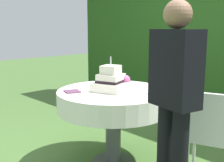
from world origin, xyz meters
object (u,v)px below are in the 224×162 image
object	(u,v)px
napkin_stack	(72,91)
cake_table	(113,102)
standing_person	(174,96)
serving_plate_far	(142,97)
serving_plate_near	(99,83)
wedding_cake	(111,81)
serving_plate_left	(148,92)
garden_chair	(210,131)

from	to	relation	value
napkin_stack	cake_table	bearing A→B (deg)	56.03
standing_person	serving_plate_far	bearing A→B (deg)	153.28
serving_plate_near	standing_person	size ratio (longest dim) A/B	0.07
cake_table	wedding_cake	distance (m)	0.22
serving_plate_left	garden_chair	xyz separation A→B (m)	(0.63, 0.05, -0.24)
napkin_stack	garden_chair	world-z (taller)	garden_chair
napkin_stack	garden_chair	xyz separation A→B (m)	(1.17, 0.58, -0.24)
serving_plate_near	serving_plate_far	xyz separation A→B (m)	(0.77, -0.16, 0.00)
wedding_cake	napkin_stack	xyz separation A→B (m)	(-0.23, -0.31, -0.09)
wedding_cake	standing_person	xyz separation A→B (m)	(0.91, -0.24, 0.05)
cake_table	serving_plate_far	bearing A→B (deg)	-1.65
wedding_cake	serving_plate_near	distance (m)	0.43
serving_plate_left	napkin_stack	distance (m)	0.75
napkin_stack	garden_chair	bearing A→B (deg)	26.20
cake_table	serving_plate_far	world-z (taller)	serving_plate_far
serving_plate_near	standing_person	xyz separation A→B (m)	(1.28, -0.41, 0.14)
serving_plate_near	serving_plate_left	distance (m)	0.69
cake_table	serving_plate_far	size ratio (longest dim) A/B	11.11
garden_chair	wedding_cake	bearing A→B (deg)	-164.35
serving_plate_far	napkin_stack	world-z (taller)	same
wedding_cake	serving_plate_left	size ratio (longest dim) A/B	2.70
cake_table	standing_person	world-z (taller)	standing_person
wedding_cake	garden_chair	distance (m)	1.03
wedding_cake	standing_person	bearing A→B (deg)	-14.89
serving_plate_near	serving_plate_left	bearing A→B (deg)	3.08
serving_plate_near	napkin_stack	distance (m)	0.51
serving_plate_near	garden_chair	size ratio (longest dim) A/B	0.12
serving_plate_far	napkin_stack	bearing A→B (deg)	-152.12
cake_table	serving_plate_near	xyz separation A→B (m)	(-0.38, 0.14, 0.12)
serving_plate_near	serving_plate_far	world-z (taller)	same
serving_plate_near	napkin_stack	xyz separation A→B (m)	(0.14, -0.49, -0.00)
cake_table	serving_plate_left	distance (m)	0.38
serving_plate_far	standing_person	distance (m)	0.59
garden_chair	serving_plate_far	bearing A→B (deg)	-155.78
serving_plate_far	standing_person	xyz separation A→B (m)	(0.51, -0.26, 0.14)
napkin_stack	standing_person	world-z (taller)	standing_person
serving_plate_near	napkin_stack	size ratio (longest dim) A/B	0.75
garden_chair	standing_person	distance (m)	0.64
serving_plate_near	napkin_stack	bearing A→B (deg)	-73.45
garden_chair	serving_plate_near	bearing A→B (deg)	-176.07
serving_plate_near	serving_plate_left	xyz separation A→B (m)	(0.69, 0.04, 0.00)
serving_plate_left	napkin_stack	world-z (taller)	same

